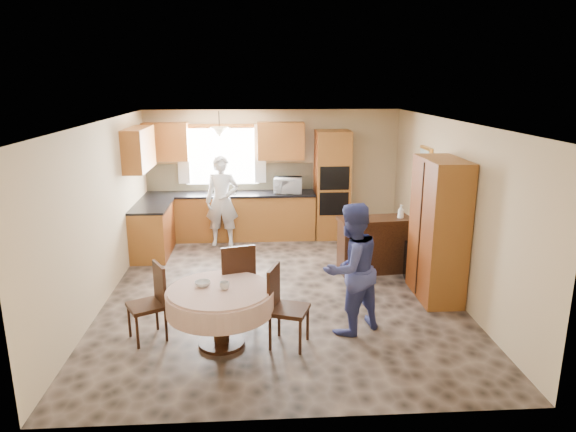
# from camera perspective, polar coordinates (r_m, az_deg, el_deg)

# --- Properties ---
(floor) EXTENTS (5.00, 6.00, 0.01)m
(floor) POSITION_cam_1_polar(r_m,az_deg,el_deg) (7.75, -0.84, -8.30)
(floor) COLOR #6F5B4E
(floor) RESTS_ON ground
(ceiling) EXTENTS (5.00, 6.00, 0.01)m
(ceiling) POSITION_cam_1_polar(r_m,az_deg,el_deg) (7.15, -0.92, 10.45)
(ceiling) COLOR white
(ceiling) RESTS_ON wall_back
(wall_back) EXTENTS (5.00, 0.02, 2.50)m
(wall_back) POSITION_cam_1_polar(r_m,az_deg,el_deg) (10.29, -1.69, 4.78)
(wall_back) COLOR tan
(wall_back) RESTS_ON floor
(wall_front) EXTENTS (5.00, 0.02, 2.50)m
(wall_front) POSITION_cam_1_polar(r_m,az_deg,el_deg) (4.51, 0.99, -8.67)
(wall_front) COLOR tan
(wall_front) RESTS_ON floor
(wall_left) EXTENTS (0.02, 6.00, 2.50)m
(wall_left) POSITION_cam_1_polar(r_m,az_deg,el_deg) (7.66, -19.91, 0.36)
(wall_left) COLOR tan
(wall_left) RESTS_ON floor
(wall_right) EXTENTS (0.02, 6.00, 2.50)m
(wall_right) POSITION_cam_1_polar(r_m,az_deg,el_deg) (7.87, 17.61, 0.94)
(wall_right) COLOR tan
(wall_right) RESTS_ON floor
(window) EXTENTS (1.40, 0.03, 1.10)m
(window) POSITION_cam_1_polar(r_m,az_deg,el_deg) (10.23, -7.35, 6.60)
(window) COLOR white
(window) RESTS_ON wall_back
(curtain_left) EXTENTS (0.22, 0.02, 1.15)m
(curtain_left) POSITION_cam_1_polar(r_m,az_deg,el_deg) (10.25, -11.59, 6.71)
(curtain_left) COLOR white
(curtain_left) RESTS_ON wall_back
(curtain_right) EXTENTS (0.22, 0.02, 1.15)m
(curtain_right) POSITION_cam_1_polar(r_m,az_deg,el_deg) (10.15, -3.12, 6.92)
(curtain_right) COLOR white
(curtain_right) RESTS_ON wall_back
(base_cab_back) EXTENTS (3.30, 0.60, 0.88)m
(base_cab_back) POSITION_cam_1_polar(r_m,az_deg,el_deg) (10.18, -6.39, -0.09)
(base_cab_back) COLOR #B57930
(base_cab_back) RESTS_ON floor
(counter_back) EXTENTS (3.30, 0.64, 0.04)m
(counter_back) POSITION_cam_1_polar(r_m,az_deg,el_deg) (10.07, -6.46, 2.44)
(counter_back) COLOR black
(counter_back) RESTS_ON base_cab_back
(base_cab_left) EXTENTS (0.60, 1.20, 0.88)m
(base_cab_left) POSITION_cam_1_polar(r_m,az_deg,el_deg) (9.48, -14.81, -1.62)
(base_cab_left) COLOR #B57930
(base_cab_left) RESTS_ON floor
(counter_left) EXTENTS (0.64, 1.20, 0.04)m
(counter_left) POSITION_cam_1_polar(r_m,az_deg,el_deg) (9.36, -14.99, 1.08)
(counter_left) COLOR black
(counter_left) RESTS_ON base_cab_left
(backsplash) EXTENTS (3.30, 0.02, 0.55)m
(backsplash) POSITION_cam_1_polar(r_m,az_deg,el_deg) (10.30, -6.43, 4.31)
(backsplash) COLOR #BDB185
(backsplash) RESTS_ON wall_back
(wall_cab_left) EXTENTS (0.85, 0.33, 0.72)m
(wall_cab_left) POSITION_cam_1_polar(r_m,az_deg,el_deg) (10.17, -13.43, 8.03)
(wall_cab_left) COLOR #C27230
(wall_cab_left) RESTS_ON wall_back
(wall_cab_right) EXTENTS (0.90, 0.33, 0.72)m
(wall_cab_right) POSITION_cam_1_polar(r_m,az_deg,el_deg) (10.03, -0.82, 8.34)
(wall_cab_right) COLOR #C27230
(wall_cab_right) RESTS_ON wall_back
(wall_cab_side) EXTENTS (0.33, 1.20, 0.72)m
(wall_cab_side) POSITION_cam_1_polar(r_m,az_deg,el_deg) (9.21, -16.24, 7.17)
(wall_cab_side) COLOR #C27230
(wall_cab_side) RESTS_ON wall_left
(oven_tower) EXTENTS (0.66, 0.62, 2.12)m
(oven_tower) POSITION_cam_1_polar(r_m,az_deg,el_deg) (10.12, 4.91, 3.47)
(oven_tower) COLOR #B57930
(oven_tower) RESTS_ON floor
(oven_upper) EXTENTS (0.56, 0.01, 0.45)m
(oven_upper) POSITION_cam_1_polar(r_m,az_deg,el_deg) (9.78, 5.21, 4.20)
(oven_upper) COLOR black
(oven_upper) RESTS_ON oven_tower
(oven_lower) EXTENTS (0.56, 0.01, 0.45)m
(oven_lower) POSITION_cam_1_polar(r_m,az_deg,el_deg) (9.88, 5.14, 1.35)
(oven_lower) COLOR black
(oven_lower) RESTS_ON oven_tower
(pendant) EXTENTS (0.36, 0.36, 0.18)m
(pendant) POSITION_cam_1_polar(r_m,az_deg,el_deg) (9.69, -7.62, 9.23)
(pendant) COLOR beige
(pendant) RESTS_ON ceiling
(sideboard) EXTENTS (1.23, 0.62, 0.85)m
(sideboard) POSITION_cam_1_polar(r_m,az_deg,el_deg) (8.49, 9.55, -3.36)
(sideboard) COLOR #3E1F11
(sideboard) RESTS_ON floor
(space_heater) EXTENTS (0.45, 0.34, 0.58)m
(space_heater) POSITION_cam_1_polar(r_m,az_deg,el_deg) (8.37, 14.31, -4.88)
(space_heater) COLOR black
(space_heater) RESTS_ON floor
(cupboard) EXTENTS (0.53, 1.06, 2.02)m
(cupboard) POSITION_cam_1_polar(r_m,az_deg,el_deg) (7.54, 16.37, -1.47)
(cupboard) COLOR #B57930
(cupboard) RESTS_ON floor
(dining_table) EXTENTS (1.25, 1.25, 0.71)m
(dining_table) POSITION_cam_1_polar(r_m,az_deg,el_deg) (6.11, -7.54, -9.37)
(dining_table) COLOR #3E1F11
(dining_table) RESTS_ON floor
(chair_left) EXTENTS (0.54, 0.54, 0.93)m
(chair_left) POSITION_cam_1_polar(r_m,az_deg,el_deg) (6.45, -14.87, -8.83)
(chair_left) COLOR #3E1F11
(chair_left) RESTS_ON floor
(chair_back) EXTENTS (0.57, 0.57, 1.06)m
(chair_back) POSITION_cam_1_polar(r_m,az_deg,el_deg) (6.66, -5.71, -6.94)
(chair_back) COLOR #3E1F11
(chair_back) RESTS_ON floor
(chair_right) EXTENTS (0.54, 0.54, 0.97)m
(chair_right) POSITION_cam_1_polar(r_m,az_deg,el_deg) (6.08, -0.60, -9.57)
(chair_right) COLOR #3E1F11
(chair_right) RESTS_ON floor
(framed_picture) EXTENTS (0.06, 0.53, 0.44)m
(framed_picture) POSITION_cam_1_polar(r_m,az_deg,el_deg) (8.83, 15.02, 6.01)
(framed_picture) COLOR gold
(framed_picture) RESTS_ON wall_right
(microwave) EXTENTS (0.58, 0.42, 0.30)m
(microwave) POSITION_cam_1_polar(r_m,az_deg,el_deg) (9.99, -0.01, 3.44)
(microwave) COLOR silver
(microwave) RESTS_ON counter_back
(person_sink) EXTENTS (0.65, 0.45, 1.71)m
(person_sink) POSITION_cam_1_polar(r_m,az_deg,el_deg) (9.70, -7.33, 1.65)
(person_sink) COLOR silver
(person_sink) RESTS_ON floor
(person_dining) EXTENTS (1.01, 0.95, 1.65)m
(person_dining) POSITION_cam_1_polar(r_m,az_deg,el_deg) (6.33, 7.00, -5.84)
(person_dining) COLOR #3B4282
(person_dining) RESTS_ON floor
(bowl_sideboard) EXTENTS (0.24, 0.24, 0.05)m
(bowl_sideboard) POSITION_cam_1_polar(r_m,az_deg,el_deg) (8.33, 8.48, -0.47)
(bowl_sideboard) COLOR #B2B2B2
(bowl_sideboard) RESTS_ON sideboard
(bottle_sideboard) EXTENTS (0.13, 0.13, 0.27)m
(bottle_sideboard) POSITION_cam_1_polar(r_m,az_deg,el_deg) (8.44, 12.42, 0.33)
(bottle_sideboard) COLOR silver
(bottle_sideboard) RESTS_ON sideboard
(cup_table) EXTENTS (0.13, 0.13, 0.09)m
(cup_table) POSITION_cam_1_polar(r_m,az_deg,el_deg) (6.01, -7.07, -7.69)
(cup_table) COLOR #B2B2B2
(cup_table) RESTS_ON dining_table
(bowl_table) EXTENTS (0.20, 0.20, 0.06)m
(bowl_table) POSITION_cam_1_polar(r_m,az_deg,el_deg) (6.14, -9.46, -7.44)
(bowl_table) COLOR #B2B2B2
(bowl_table) RESTS_ON dining_table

